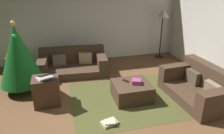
# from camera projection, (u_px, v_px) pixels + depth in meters

# --- Properties ---
(ground_plane) EXTENTS (6.40, 6.40, 0.00)m
(ground_plane) POSITION_uv_depth(u_px,v_px,m) (99.00, 118.00, 4.03)
(ground_plane) COLOR brown
(rear_partition) EXTENTS (6.40, 0.12, 2.60)m
(rear_partition) POSITION_uv_depth(u_px,v_px,m) (78.00, 19.00, 6.32)
(rear_partition) COLOR silver
(rear_partition) RESTS_ON ground_plane
(couch_left) EXTENTS (1.86, 1.09, 0.64)m
(couch_left) POSITION_uv_depth(u_px,v_px,m) (73.00, 63.00, 5.88)
(couch_left) COLOR #473323
(couch_left) RESTS_ON ground_plane
(couch_right) EXTENTS (1.05, 1.61, 0.73)m
(couch_right) POSITION_uv_depth(u_px,v_px,m) (200.00, 87.00, 4.58)
(couch_right) COLOR #473323
(couch_right) RESTS_ON ground_plane
(ottoman) EXTENTS (0.79, 0.71, 0.36)m
(ottoman) POSITION_uv_depth(u_px,v_px,m) (132.00, 91.00, 4.61)
(ottoman) COLOR #473323
(ottoman) RESTS_ON ground_plane
(gift_box) EXTENTS (0.23, 0.23, 0.09)m
(gift_box) POSITION_uv_depth(u_px,v_px,m) (136.00, 82.00, 4.52)
(gift_box) COLOR #B23F8C
(gift_box) RESTS_ON ottoman
(tv_remote) EXTENTS (0.12, 0.16, 0.02)m
(tv_remote) POSITION_uv_depth(u_px,v_px,m) (126.00, 81.00, 4.63)
(tv_remote) COLOR black
(tv_remote) RESTS_ON ottoman
(christmas_tree) EXTENTS (0.97, 0.97, 1.63)m
(christmas_tree) POSITION_uv_depth(u_px,v_px,m) (19.00, 55.00, 4.68)
(christmas_tree) COLOR brown
(christmas_tree) RESTS_ON ground_plane
(side_table) EXTENTS (0.52, 0.44, 0.59)m
(side_table) POSITION_uv_depth(u_px,v_px,m) (47.00, 91.00, 4.37)
(side_table) COLOR #4C3323
(side_table) RESTS_ON ground_plane
(laptop) EXTENTS (0.43, 0.47, 0.17)m
(laptop) POSITION_uv_depth(u_px,v_px,m) (46.00, 76.00, 4.19)
(laptop) COLOR silver
(laptop) RESTS_ON side_table
(book_stack) EXTENTS (0.33, 0.27, 0.08)m
(book_stack) POSITION_uv_depth(u_px,v_px,m) (110.00, 123.00, 3.84)
(book_stack) COLOR beige
(book_stack) RESTS_ON ground_plane
(corner_lamp) EXTENTS (0.36, 0.36, 1.55)m
(corner_lamp) POSITION_uv_depth(u_px,v_px,m) (163.00, 17.00, 6.51)
(corner_lamp) COLOR black
(corner_lamp) RESTS_ON ground_plane
(area_rug) EXTENTS (2.60, 2.00, 0.01)m
(area_rug) POSITION_uv_depth(u_px,v_px,m) (131.00, 98.00, 4.68)
(area_rug) COLOR #4A4B23
(area_rug) RESTS_ON ground_plane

